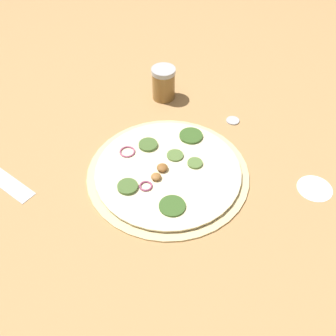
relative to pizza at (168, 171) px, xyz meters
The scene contains 5 objects.
ground_plane 0.01m from the pizza, behind, with size 3.00×3.00×0.00m, color tan.
pizza is the anchor object (origin of this frame).
spice_jar 0.29m from the pizza, 28.79° to the right, with size 0.06×0.06×0.09m.
loose_cap 0.25m from the pizza, 73.55° to the right, with size 0.03×0.03×0.01m.
flour_patch 0.32m from the pizza, 129.04° to the right, with size 0.08×0.08×0.00m.
Camera 1 is at (-0.51, 0.31, 0.65)m, focal length 42.00 mm.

